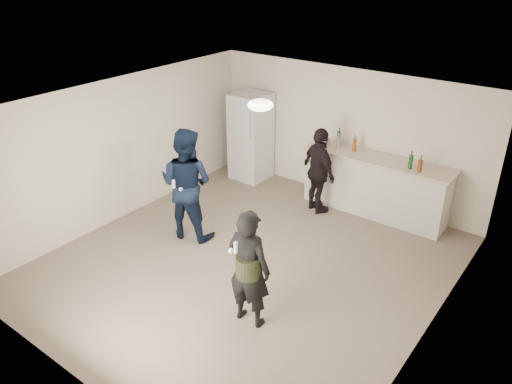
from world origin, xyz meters
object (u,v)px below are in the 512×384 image
Objects in this scene: shaker at (328,142)px; spectator at (319,171)px; man at (187,184)px; fridge at (251,137)px; counter at (375,187)px; woman at (249,268)px.

spectator is (0.13, -0.51, -0.37)m from shaker.
man is at bearing 86.38° from spectator.
fridge is 2.59m from man.
spectator is at bearing -147.19° from counter.
fridge is 1.10× the size of woman.
shaker is 2.81m from man.
man is at bearing -114.76° from shaker.
man reaches higher than counter.
shaker is at bearing -46.89° from spectator.
spectator is (1.30, 2.03, -0.15)m from man.
man reaches higher than fridge.
fridge reaches higher than woman.
counter is 1.18m from shaker.
spectator is (-0.84, 3.15, -0.01)m from woman.
spectator is (-0.86, -0.55, 0.28)m from counter.
spectator reaches higher than shaker.
woman is 1.02× the size of spectator.
shaker is at bearing -128.95° from man.
fridge is at bearing 14.86° from spectator.
fridge is (-2.76, -0.07, 0.38)m from counter.
woman is (2.15, -1.12, -0.13)m from man.
man is (0.60, -2.51, 0.05)m from fridge.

